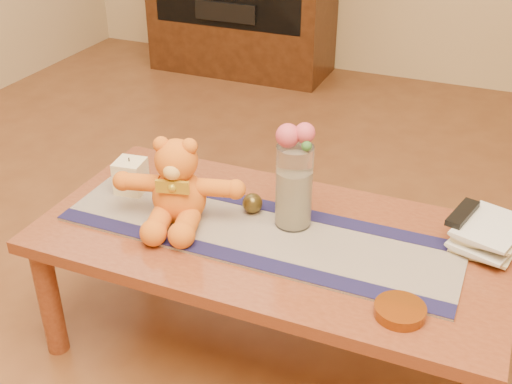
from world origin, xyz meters
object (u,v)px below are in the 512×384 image
at_px(tv_remote, 463,213).
at_px(amber_dish, 400,311).
at_px(glass_vase, 294,186).
at_px(bronze_ball, 252,203).
at_px(pillar_candle, 131,176).
at_px(book_bottom, 460,233).
at_px(teddy_bear, 178,181).

relative_size(tv_remote, amber_dish, 1.23).
distance_m(glass_vase, tv_remote, 0.50).
height_order(bronze_ball, tv_remote, tv_remote).
height_order(pillar_candle, book_bottom, pillar_candle).
relative_size(teddy_bear, pillar_candle, 3.46).
relative_size(bronze_ball, tv_remote, 0.40).
height_order(teddy_bear, tv_remote, teddy_bear).
distance_m(book_bottom, tv_remote, 0.08).
xyz_separation_m(pillar_candle, amber_dish, (0.95, -0.26, -0.05)).
bearing_deg(bronze_ball, teddy_bear, -149.83).
bearing_deg(tv_remote, pillar_candle, -157.83).
bearing_deg(amber_dish, teddy_bear, 165.79).
bearing_deg(tv_remote, glass_vase, -150.77).
height_order(tv_remote, amber_dish, tv_remote).
distance_m(teddy_bear, amber_dish, 0.75).
bearing_deg(tv_remote, teddy_bear, -150.09).
distance_m(pillar_candle, amber_dish, 0.99).
relative_size(book_bottom, amber_dish, 1.71).
xyz_separation_m(glass_vase, book_bottom, (0.48, 0.14, -0.13)).
xyz_separation_m(bronze_ball, tv_remote, (0.61, 0.12, 0.05)).
bearing_deg(tv_remote, book_bottom, 90.00).
bearing_deg(pillar_candle, tv_remote, 8.12).
bearing_deg(bronze_ball, amber_dish, -29.30).
bearing_deg(amber_dish, glass_vase, 143.85).
height_order(book_bottom, amber_dish, amber_dish).
relative_size(teddy_bear, bronze_ball, 5.97).
bearing_deg(tv_remote, bronze_ball, -155.19).
relative_size(pillar_candle, tv_remote, 0.68).
height_order(glass_vase, amber_dish, glass_vase).
bearing_deg(amber_dish, pillar_candle, 164.41).
bearing_deg(glass_vase, book_bottom, 16.18).
distance_m(bronze_ball, tv_remote, 0.63).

